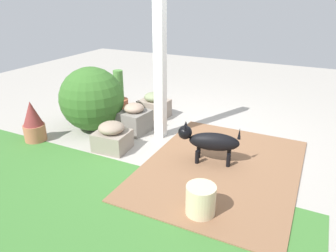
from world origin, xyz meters
The scene contains 13 objects.
ground_plane centered at (0.00, 0.00, 0.00)m, with size 12.00×12.00×0.00m, color #A9A399.
brick_path centered at (-0.79, 0.59, 0.01)m, with size 1.80×2.40×0.02m, color brown.
lawn_patch centered at (0.60, 2.40, 0.00)m, with size 5.20×2.80×0.01m, color #3E7732.
porch_pillar centered at (0.31, 0.08, 1.07)m, with size 0.14×0.14×2.14m, color white.
stone_planter_nearest centered at (0.78, -0.57, 0.20)m, with size 0.50×0.43×0.43m.
stone_planter_near centered at (0.75, 0.12, 0.21)m, with size 0.46×0.47×0.46m.
stone_planter_mid centered at (0.70, 0.77, 0.19)m, with size 0.47×0.43×0.40m.
round_shrub centered at (1.39, 0.30, 0.49)m, with size 0.98×0.98×0.98m, color #346526.
terracotta_pot_broad centered at (2.02, -0.45, 0.23)m, with size 0.34×0.34×0.40m.
terracotta_pot_tall centered at (1.56, -0.67, 0.26)m, with size 0.32×0.32×0.71m.
terracotta_pot_spiky centered at (1.88, 1.02, 0.28)m, with size 0.31×0.31×0.60m.
dog centered at (-0.60, 0.53, 0.31)m, with size 0.77×0.35×0.53m.
ceramic_urn centered at (-0.86, 1.52, 0.16)m, with size 0.29×0.29×0.32m, color beige.
Camera 1 is at (-1.67, 3.88, 2.00)m, focal length 33.44 mm.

